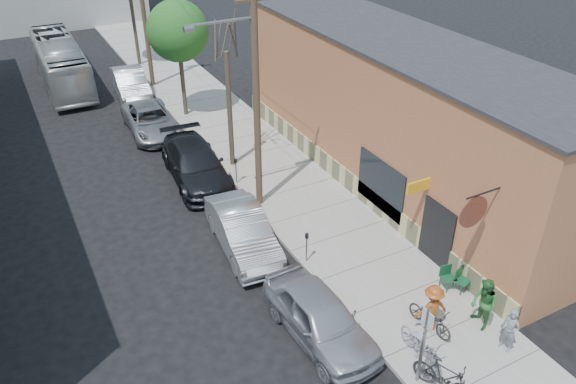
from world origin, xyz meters
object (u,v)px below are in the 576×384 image
parking_meter_near (307,243)px  tree_bare (230,111)px  patio_chair_a (449,278)px  utility_pole_near (255,89)px  car_3 (151,120)px  patron_grey (510,330)px  cyclist (432,308)px  tree_leafy_mid (178,31)px  car_2 (196,164)px  car_4 (131,84)px  car_1 (243,231)px  parking_meter_far (236,167)px  parked_bike_a (445,378)px  bus (61,63)px  parked_bike_b (422,346)px  car_0 (320,317)px  patron_green (484,304)px  patio_chair_b (462,281)px  sign_post (424,339)px

parking_meter_near → tree_bare: size_ratio=0.22×
parking_meter_near → patio_chair_a: size_ratio=1.41×
utility_pole_near → car_3: utility_pole_near is taller
car_3 → patron_grey: bearing=-73.1°
cyclist → utility_pole_near: bearing=-69.1°
tree_leafy_mid → car_2: (-2.00, -7.27, -4.12)m
car_3 → car_4: (0.40, 5.71, 0.12)m
cyclist → car_1: (-3.45, 6.88, -0.19)m
car_3 → parking_meter_far: bearing=-73.1°
utility_pole_near → parked_bike_a: utility_pole_near is taller
bus → parking_meter_near: bearing=-77.6°
parked_bike_b → car_3: (-2.53, 19.69, 0.04)m
tree_bare → tree_leafy_mid: (0.00, 6.88, 2.00)m
parked_bike_a → tree_bare: bearing=68.0°
parked_bike_b → car_0: bearing=136.0°
utility_pole_near → car_0: utility_pole_near is taller
tree_bare → cyclist: size_ratio=3.27×
tree_leafy_mid → patron_green: bearing=-82.5°
patron_grey → car_2: size_ratio=0.27×
parking_meter_near → car_1: car_1 is taller
parking_meter_far → utility_pole_near: bearing=-86.1°
cyclist → car_4: bearing=-71.5°
tree_bare → tree_leafy_mid: bearing=90.0°
patio_chair_b → car_3: bearing=92.5°
car_4 → tree_bare: bearing=-75.6°
parked_bike_b → parking_meter_near: bearing=100.8°
car_0 → car_2: (-0.00, 11.29, 0.02)m
sign_post → parked_bike_a: bearing=-61.1°
parked_bike_b → tree_leafy_mid: bearing=94.4°
parking_meter_near → parked_bike_b: size_ratio=0.60×
car_1 → patron_grey: bearing=-55.0°
patio_chair_b → car_2: (-5.40, 11.88, 0.25)m
tree_leafy_mid → parking_meter_far: bearing=-93.6°
patio_chair_a → patio_chair_b: 0.46m
car_0 → car_4: (0.00, 23.03, 0.03)m
car_1 → bus: bearing=103.3°
tree_bare → parked_bike_a: 15.46m
patron_grey → patron_green: patron_green is taller
tree_leafy_mid → patio_chair_b: size_ratio=7.38×
patio_chair_b → bus: bearing=92.1°
parking_meter_near → patio_chair_b: size_ratio=1.41×
sign_post → utility_pole_near: utility_pole_near is taller
car_2 → bus: size_ratio=0.55×
tree_bare → parked_bike_b: 14.23m
patio_chair_b → parked_bike_b: parked_bike_b is taller
patron_grey → patron_green: size_ratio=0.84×
patio_chair_a → patio_chair_b: (0.33, -0.33, 0.00)m
car_1 → tree_bare: bearing=75.6°
cyclist → parked_bike_b: size_ratio=0.84×
car_0 → car_2: size_ratio=0.83×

